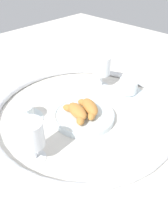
{
  "coord_description": "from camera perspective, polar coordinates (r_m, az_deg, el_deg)",
  "views": [
    {
      "loc": [
        -0.47,
        0.48,
        0.52
      ],
      "look_at": [
        -0.02,
        0.02,
        0.03
      ],
      "focal_mm": 35.06,
      "sensor_mm": 36.0,
      "label": 1
    }
  ],
  "objects": [
    {
      "name": "sugar_packet",
      "position": [
        0.96,
        -4.79,
        4.97
      ],
      "size": [
        0.06,
        0.05,
        0.01
      ],
      "primitive_type": "cube",
      "rotation": [
        0.0,
        0.0,
        0.3
      ],
      "color": "white",
      "rests_on": "ground_plane"
    },
    {
      "name": "croissant_small",
      "position": [
        0.78,
        -1.94,
        0.08
      ],
      "size": [
        0.13,
        0.08,
        0.04
      ],
      "color": "#BC7A38",
      "rests_on": "pastry_plate"
    },
    {
      "name": "croissant_large",
      "position": [
        0.8,
        1.49,
        1.31
      ],
      "size": [
        0.12,
        0.1,
        0.04
      ],
      "color": "#BC7A38",
      "rests_on": "pastry_plate"
    },
    {
      "name": "coffee_cup_near",
      "position": [
        0.96,
        11.39,
        6.1
      ],
      "size": [
        0.14,
        0.14,
        0.06
      ],
      "color": "silver",
      "rests_on": "ground_plane"
    },
    {
      "name": "ground_plane",
      "position": [
        0.84,
        -0.14,
        -0.22
      ],
      "size": [
        2.2,
        2.2,
        0.0
      ],
      "primitive_type": "plane",
      "color": "silver"
    },
    {
      "name": "juice_glass_right",
      "position": [
        0.63,
        -13.68,
        -5.95
      ],
      "size": [
        0.08,
        0.08,
        0.14
      ],
      "color": "white",
      "rests_on": "ground_plane"
    },
    {
      "name": "pastry_plate",
      "position": [
        0.81,
        -0.0,
        -0.96
      ],
      "size": [
        0.23,
        0.23,
        0.02
      ],
      "color": "silver",
      "rests_on": "ground_plane"
    },
    {
      "name": "juice_glass_left",
      "position": [
        0.97,
        4.65,
        11.55
      ],
      "size": [
        0.08,
        0.08,
        0.14
      ],
      "color": "white",
      "rests_on": "ground_plane"
    },
    {
      "name": "table_chrome_rim",
      "position": [
        0.84,
        -0.14,
        0.43
      ],
      "size": [
        0.69,
        0.69,
        0.02
      ],
      "primitive_type": "torus",
      "color": "silver",
      "rests_on": "ground_plane"
    },
    {
      "name": "coffee_cup_far",
      "position": [
        0.83,
        -15.34,
        -0.5
      ],
      "size": [
        0.14,
        0.14,
        0.06
      ],
      "color": "silver",
      "rests_on": "ground_plane"
    }
  ]
}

